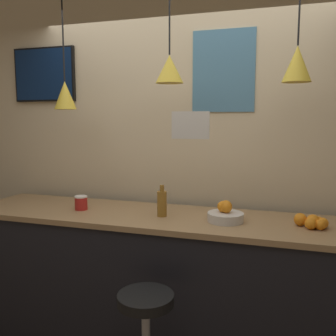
# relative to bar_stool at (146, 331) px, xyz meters

# --- Properties ---
(back_wall) EXTENTS (8.00, 0.06, 2.90)m
(back_wall) POSITION_rel_bar_stool_xyz_m (-0.06, 1.09, 1.00)
(back_wall) COLOR beige
(back_wall) RESTS_ON ground_plane
(service_counter) EXTENTS (3.13, 0.71, 0.98)m
(service_counter) POSITION_rel_bar_stool_xyz_m (-0.06, 0.62, 0.05)
(service_counter) COLOR black
(service_counter) RESTS_ON ground_plane
(bar_stool) EXTENTS (0.38, 0.38, 0.67)m
(bar_stool) POSITION_rel_bar_stool_xyz_m (0.00, 0.00, 0.00)
(bar_stool) COLOR #B7B7BC
(bar_stool) RESTS_ON ground_plane
(fruit_bowl) EXTENTS (0.25, 0.25, 0.15)m
(fruit_bowl) POSITION_rel_bar_stool_xyz_m (0.37, 0.59, 0.59)
(fruit_bowl) COLOR beige
(fruit_bowl) RESTS_ON service_counter
(orange_pile) EXTENTS (0.21, 0.15, 0.09)m
(orange_pile) POSITION_rel_bar_stool_xyz_m (0.93, 0.61, 0.58)
(orange_pile) COLOR orange
(orange_pile) RESTS_ON service_counter
(juice_bottle) EXTENTS (0.07, 0.07, 0.23)m
(juice_bottle) POSITION_rel_bar_stool_xyz_m (-0.09, 0.58, 0.63)
(juice_bottle) COLOR olive
(juice_bottle) RESTS_ON service_counter
(spread_jar) EXTENTS (0.10, 0.10, 0.11)m
(spread_jar) POSITION_rel_bar_stool_xyz_m (-0.76, 0.58, 0.59)
(spread_jar) COLOR red
(spread_jar) RESTS_ON service_counter
(pendant_lamp_left) EXTENTS (0.17, 0.17, 1.05)m
(pendant_lamp_left) POSITION_rel_bar_stool_xyz_m (-0.91, 0.66, 1.43)
(pendant_lamp_left) COLOR black
(pendant_lamp_middle) EXTENTS (0.20, 0.20, 0.87)m
(pendant_lamp_middle) POSITION_rel_bar_stool_xyz_m (-0.06, 0.66, 1.59)
(pendant_lamp_middle) COLOR black
(pendant_lamp_right) EXTENTS (0.19, 0.19, 0.89)m
(pendant_lamp_right) POSITION_rel_bar_stool_xyz_m (0.79, 0.66, 1.59)
(pendant_lamp_right) COLOR black
(mounted_tv) EXTENTS (0.61, 0.04, 0.48)m
(mounted_tv) POSITION_rel_bar_stool_xyz_m (-1.36, 1.03, 1.63)
(mounted_tv) COLOR black
(hanging_menu_board) EXTENTS (0.24, 0.01, 0.17)m
(hanging_menu_board) POSITION_rel_bar_stool_xyz_m (0.17, 0.34, 1.20)
(hanging_menu_board) COLOR white
(wall_poster) EXTENTS (0.49, 0.01, 0.63)m
(wall_poster) POSITION_rel_bar_stool_xyz_m (0.26, 1.05, 1.61)
(wall_poster) COLOR teal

